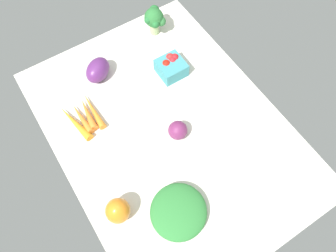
# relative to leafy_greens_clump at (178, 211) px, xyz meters

# --- Properties ---
(tablecloth) EXTENTS (1.04, 0.76, 0.02)m
(tablecloth) POSITION_rel_leafy_greens_clump_xyz_m (-0.27, 0.13, -0.04)
(tablecloth) COLOR silver
(tablecloth) RESTS_ON ground
(leafy_greens_clump) EXTENTS (0.25, 0.25, 0.05)m
(leafy_greens_clump) POSITION_rel_leafy_greens_clump_xyz_m (0.00, 0.00, 0.00)
(leafy_greens_clump) COLOR #307D37
(leafy_greens_clump) RESTS_ON tablecloth
(bell_pepper_orange) EXTENTS (0.09, 0.09, 0.09)m
(bell_pepper_orange) POSITION_rel_leafy_greens_clump_xyz_m (-0.10, -0.16, 0.02)
(bell_pepper_orange) COLOR orange
(bell_pepper_orange) RESTS_ON tablecloth
(eggplant) EXTENTS (0.13, 0.14, 0.08)m
(eggplant) POSITION_rel_leafy_greens_clump_xyz_m (-0.60, 0.03, 0.01)
(eggplant) COLOR #5F296C
(eggplant) RESTS_ON tablecloth
(berry_basket) EXTENTS (0.10, 0.10, 0.07)m
(berry_basket) POSITION_rel_leafy_greens_clump_xyz_m (-0.47, 0.28, 0.01)
(berry_basket) COLOR teal
(berry_basket) RESTS_ON tablecloth
(broccoli_head) EXTENTS (0.09, 0.08, 0.12)m
(broccoli_head) POSITION_rel_leafy_greens_clump_xyz_m (-0.68, 0.33, 0.05)
(broccoli_head) COLOR #A7BE81
(broccoli_head) RESTS_ON tablecloth
(red_onion_center) EXTENTS (0.07, 0.07, 0.07)m
(red_onion_center) POSITION_rel_leafy_greens_clump_xyz_m (-0.23, 0.15, 0.01)
(red_onion_center) COLOR #73295A
(red_onion_center) RESTS_ON tablecloth
(carrot_bunch) EXTENTS (0.18, 0.13, 0.03)m
(carrot_bunch) POSITION_rel_leafy_greens_clump_xyz_m (-0.47, -0.10, -0.01)
(carrot_bunch) COLOR orange
(carrot_bunch) RESTS_ON tablecloth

